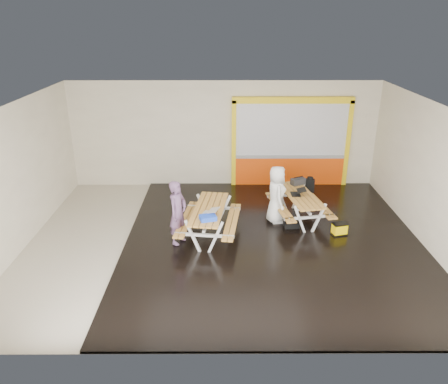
{
  "coord_description": "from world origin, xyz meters",
  "views": [
    {
      "loc": [
        -0.03,
        -9.82,
        5.41
      ],
      "look_at": [
        0.0,
        0.9,
        1.0
      ],
      "focal_mm": 34.7,
      "sensor_mm": 36.0,
      "label": 1
    }
  ],
  "objects_px": {
    "fluke_bag": "(339,229)",
    "laptop_left": "(210,213)",
    "picnic_table_left": "(209,215)",
    "dark_case": "(291,224)",
    "person_left": "(178,212)",
    "toolbox": "(298,181)",
    "picnic_table_right": "(300,201)",
    "blue_pouch": "(208,218)",
    "laptop_right": "(298,193)",
    "backpack": "(310,185)",
    "person_right": "(276,194)"
  },
  "relations": [
    {
      "from": "backpack",
      "to": "dark_case",
      "type": "xyz_separation_m",
      "value": [
        -0.71,
        -1.37,
        -0.62
      ]
    },
    {
      "from": "picnic_table_left",
      "to": "toolbox",
      "type": "height_order",
      "value": "toolbox"
    },
    {
      "from": "picnic_table_right",
      "to": "person_left",
      "type": "distance_m",
      "value": 3.51
    },
    {
      "from": "blue_pouch",
      "to": "backpack",
      "type": "bearing_deg",
      "value": 41.31
    },
    {
      "from": "picnic_table_right",
      "to": "fluke_bag",
      "type": "bearing_deg",
      "value": -44.76
    },
    {
      "from": "picnic_table_left",
      "to": "blue_pouch",
      "type": "xyz_separation_m",
      "value": [
        -0.01,
        -0.69,
        0.26
      ]
    },
    {
      "from": "picnic_table_left",
      "to": "dark_case",
      "type": "relative_size",
      "value": 5.78
    },
    {
      "from": "person_right",
      "to": "laptop_left",
      "type": "bearing_deg",
      "value": 120.16
    },
    {
      "from": "person_right",
      "to": "toolbox",
      "type": "relative_size",
      "value": 3.51
    },
    {
      "from": "laptop_left",
      "to": "dark_case",
      "type": "height_order",
      "value": "laptop_left"
    },
    {
      "from": "person_left",
      "to": "dark_case",
      "type": "height_order",
      "value": "person_left"
    },
    {
      "from": "fluke_bag",
      "to": "laptop_left",
      "type": "bearing_deg",
      "value": -172.26
    },
    {
      "from": "picnic_table_left",
      "to": "toolbox",
      "type": "distance_m",
      "value": 3.09
    },
    {
      "from": "toolbox",
      "to": "backpack",
      "type": "relative_size",
      "value": 1.0
    },
    {
      "from": "picnic_table_right",
      "to": "blue_pouch",
      "type": "xyz_separation_m",
      "value": [
        -2.49,
        -1.67,
        0.28
      ]
    },
    {
      "from": "blue_pouch",
      "to": "backpack",
      "type": "distance_m",
      "value": 3.9
    },
    {
      "from": "picnic_table_left",
      "to": "laptop_right",
      "type": "xyz_separation_m",
      "value": [
        2.41,
        0.97,
        0.22
      ]
    },
    {
      "from": "picnic_table_right",
      "to": "backpack",
      "type": "distance_m",
      "value": 1.02
    },
    {
      "from": "picnic_table_left",
      "to": "backpack",
      "type": "height_order",
      "value": "backpack"
    },
    {
      "from": "laptop_right",
      "to": "laptop_left",
      "type": "bearing_deg",
      "value": -150.27
    },
    {
      "from": "person_left",
      "to": "fluke_bag",
      "type": "distance_m",
      "value": 4.24
    },
    {
      "from": "picnic_table_right",
      "to": "toolbox",
      "type": "relative_size",
      "value": 4.9
    },
    {
      "from": "picnic_table_right",
      "to": "laptop_right",
      "type": "height_order",
      "value": "laptop_right"
    },
    {
      "from": "picnic_table_left",
      "to": "laptop_right",
      "type": "distance_m",
      "value": 2.61
    },
    {
      "from": "blue_pouch",
      "to": "toolbox",
      "type": "height_order",
      "value": "toolbox"
    },
    {
      "from": "laptop_left",
      "to": "backpack",
      "type": "distance_m",
      "value": 3.69
    },
    {
      "from": "picnic_table_left",
      "to": "person_left",
      "type": "distance_m",
      "value": 0.87
    },
    {
      "from": "laptop_left",
      "to": "picnic_table_left",
      "type": "bearing_deg",
      "value": 93.59
    },
    {
      "from": "toolbox",
      "to": "dark_case",
      "type": "distance_m",
      "value": 1.49
    },
    {
      "from": "picnic_table_left",
      "to": "blue_pouch",
      "type": "distance_m",
      "value": 0.73
    },
    {
      "from": "laptop_left",
      "to": "fluke_bag",
      "type": "bearing_deg",
      "value": 7.74
    },
    {
      "from": "backpack",
      "to": "blue_pouch",
      "type": "bearing_deg",
      "value": -138.69
    },
    {
      "from": "person_right",
      "to": "backpack",
      "type": "bearing_deg",
      "value": -53.02
    },
    {
      "from": "laptop_left",
      "to": "toolbox",
      "type": "height_order",
      "value": "toolbox"
    },
    {
      "from": "picnic_table_right",
      "to": "blue_pouch",
      "type": "distance_m",
      "value": 3.01
    },
    {
      "from": "picnic_table_right",
      "to": "dark_case",
      "type": "distance_m",
      "value": 0.73
    },
    {
      "from": "person_right",
      "to": "laptop_right",
      "type": "distance_m",
      "value": 0.6
    },
    {
      "from": "picnic_table_right",
      "to": "person_left",
      "type": "relative_size",
      "value": 1.38
    },
    {
      "from": "picnic_table_right",
      "to": "toolbox",
      "type": "bearing_deg",
      "value": 85.37
    },
    {
      "from": "person_right",
      "to": "picnic_table_right",
      "type": "bearing_deg",
      "value": -86.88
    },
    {
      "from": "blue_pouch",
      "to": "backpack",
      "type": "xyz_separation_m",
      "value": [
        2.93,
        2.57,
        -0.16
      ]
    },
    {
      "from": "backpack",
      "to": "dark_case",
      "type": "distance_m",
      "value": 1.66
    },
    {
      "from": "toolbox",
      "to": "backpack",
      "type": "bearing_deg",
      "value": 21.11
    },
    {
      "from": "picnic_table_left",
      "to": "picnic_table_right",
      "type": "bearing_deg",
      "value": 21.54
    },
    {
      "from": "laptop_left",
      "to": "toolbox",
      "type": "relative_size",
      "value": 1.09
    },
    {
      "from": "picnic_table_left",
      "to": "fluke_bag",
      "type": "xyz_separation_m",
      "value": [
        3.4,
        0.06,
        -0.44
      ]
    },
    {
      "from": "picnic_table_right",
      "to": "person_left",
      "type": "bearing_deg",
      "value": -157.72
    },
    {
      "from": "laptop_right",
      "to": "dark_case",
      "type": "bearing_deg",
      "value": -114.04
    },
    {
      "from": "laptop_right",
      "to": "picnic_table_left",
      "type": "bearing_deg",
      "value": -158.12
    },
    {
      "from": "person_left",
      "to": "dark_case",
      "type": "distance_m",
      "value": 3.19
    }
  ]
}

